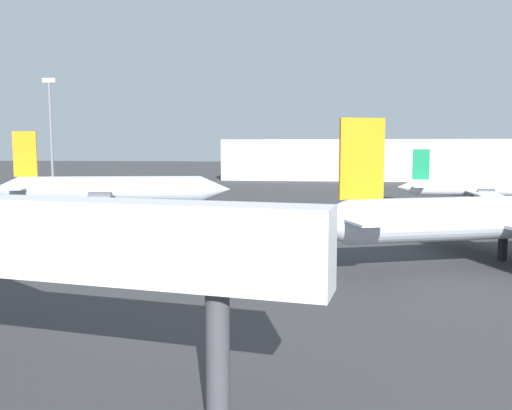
% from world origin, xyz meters
% --- Properties ---
extents(airplane_distant, '(28.33, 20.64, 9.99)m').
position_xyz_m(airplane_distant, '(-26.62, 54.07, 3.14)').
color(airplane_distant, '#B2BCCC').
rests_on(airplane_distant, ground_plane).
extents(airplane_far_right, '(22.70, 19.55, 7.89)m').
position_xyz_m(airplane_far_right, '(19.85, 70.74, 2.57)').
color(airplane_far_right, white).
rests_on(airplane_far_right, ground_plane).
extents(light_mast_left, '(2.40, 0.50, 20.94)m').
position_xyz_m(light_mast_left, '(-52.59, 89.48, 11.75)').
color(light_mast_left, slate).
rests_on(light_mast_left, ground_plane).
extents(terminal_building, '(85.98, 18.41, 10.06)m').
position_xyz_m(terminal_building, '(16.12, 132.83, 5.03)').
color(terminal_building, '#B7B7B2').
rests_on(terminal_building, ground_plane).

